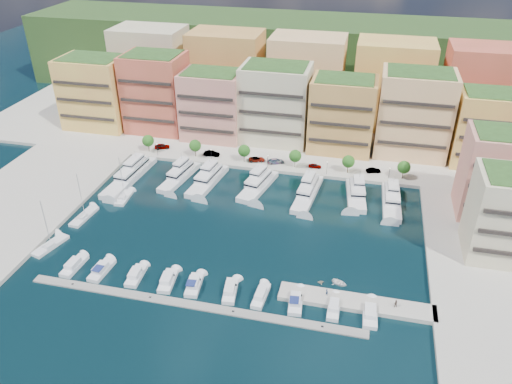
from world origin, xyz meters
The scene contains 61 objects.
ground centered at (0.00, 0.00, 0.00)m, with size 400.00×400.00×0.00m, color black.
north_quay centered at (0.00, 62.00, 0.00)m, with size 220.00×64.00×2.00m, color #9E998E.
east_quay centered at (62.00, -8.00, 0.00)m, with size 34.00×76.00×2.00m, color #9E998E.
west_quay centered at (-62.00, -8.00, 0.00)m, with size 34.00×76.00×2.00m, color #9E998E.
hillside centered at (0.00, 110.00, 0.00)m, with size 240.00×40.00×58.00m, color #273E19.
south_pontoon centered at (-3.00, -30.00, 0.00)m, with size 72.00×2.20×0.35m, color gray.
finger_pier centered at (30.00, -22.00, 0.00)m, with size 32.00×5.00×2.00m, color #9E998E.
apartment_0 centered at (-66.00, 49.99, 13.31)m, with size 22.00×16.50×24.80m.
apartment_1 centered at (-44.00, 51.99, 14.31)m, with size 20.00×16.50×26.80m.
apartment_2 centered at (-23.00, 49.99, 12.31)m, with size 20.00×15.50×22.80m.
apartment_3 centered at (-2.00, 51.99, 13.81)m, with size 22.00×16.50×25.80m.
apartment_4 centered at (20.00, 49.99, 12.81)m, with size 20.00×15.50×23.80m.
apartment_5 centered at (42.00, 51.99, 14.31)m, with size 22.00×16.50×26.80m.
apartment_6 centered at (64.00, 49.99, 12.31)m, with size 20.00×15.50×22.80m.
apartment_east_a centered at (62.00, 19.99, 12.31)m, with size 18.00×14.50×22.80m.
backblock_0 centered at (-55.00, 74.00, 16.00)m, with size 26.00×18.00×30.00m, color beige.
backblock_1 centered at (-25.00, 74.00, 16.00)m, with size 26.00×18.00×30.00m, color #D79E50.
backblock_2 centered at (5.00, 74.00, 16.00)m, with size 26.00×18.00×30.00m, color #ECB17C.
backblock_3 centered at (35.00, 74.00, 16.00)m, with size 26.00×18.00×30.00m, color #E4C653.
backblock_4 centered at (65.00, 74.00, 16.00)m, with size 26.00×18.00×30.00m, color #D55847.
tree_0 centered at (-40.00, 33.50, 4.74)m, with size 3.80×3.80×5.65m.
tree_1 centered at (-24.00, 33.50, 4.74)m, with size 3.80×3.80×5.65m.
tree_2 centered at (-8.00, 33.50, 4.74)m, with size 3.80×3.80×5.65m.
tree_3 centered at (8.00, 33.50, 4.74)m, with size 3.80×3.80×5.65m.
tree_4 centered at (24.00, 33.50, 4.74)m, with size 3.80×3.80×5.65m.
tree_5 centered at (40.00, 33.50, 4.74)m, with size 3.80×3.80×5.65m.
lamppost_0 centered at (-36.00, 31.20, 3.83)m, with size 0.30×0.30×4.20m.
lamppost_1 centered at (-18.00, 31.20, 3.83)m, with size 0.30×0.30×4.20m.
lamppost_2 centered at (0.00, 31.20, 3.83)m, with size 0.30×0.30×4.20m.
lamppost_3 centered at (18.00, 31.20, 3.83)m, with size 0.30×0.30×4.20m.
lamppost_4 centered at (36.00, 31.20, 3.83)m, with size 0.30×0.30×4.20m.
yacht_0 centered at (-38.74, 17.24, 1.21)m, with size 6.68×25.95×7.30m.
yacht_1 centered at (-24.28, 20.23, 1.09)m, with size 7.15×19.47×7.30m.
yacht_2 centered at (-15.43, 19.99, 1.21)m, with size 7.63×20.16×7.30m.
yacht_3 centered at (-0.38, 20.41, 1.21)m, with size 8.67×19.36×7.30m.
yacht_4 centered at (14.10, 19.33, 1.09)m, with size 6.62×21.35×7.30m.
yacht_5 centered at (27.32, 21.43, 1.21)m, with size 6.65×16.97×7.30m.
yacht_6 centered at (36.94, 20.33, 1.21)m, with size 5.29×19.08×7.30m.
cruiser_0 centered at (-32.80, -24.59, 0.55)m, with size 3.07×7.96×2.55m.
cruiser_1 centered at (-26.02, -24.60, 0.57)m, with size 3.29×7.97×2.66m.
cruiser_2 centered at (-17.72, -24.58, 0.55)m, with size 3.16×7.39×2.55m.
cruiser_3 centered at (-10.23, -24.58, 0.55)m, with size 3.58×7.73×2.55m.
cruiser_4 centered at (-4.22, -24.60, 0.57)m, with size 3.57×7.53×2.66m.
cruiser_5 centered at (3.86, -24.58, 0.55)m, with size 3.56×7.88×2.55m.
cruiser_6 centered at (10.48, -24.58, 0.55)m, with size 2.76×7.72×2.55m.
cruiser_7 centered at (17.85, -24.60, 0.57)m, with size 3.44×7.88×2.66m.
cruiser_8 centered at (25.68, -24.58, 0.55)m, with size 2.43×7.29×2.55m.
cruiser_9 centered at (32.88, -24.59, 0.55)m, with size 3.13×8.19×2.55m.
sailboat_1 centered at (-41.22, -5.63, 0.31)m, with size 3.54×9.88×13.20m.
sailboat_0 centered at (-42.57, -18.88, 0.31)m, with size 5.13×9.90×13.20m.
sailboat_2 centered at (-35.31, 5.41, 0.32)m, with size 3.31×8.10×13.20m.
tender_1 centered at (22.12, -17.06, 0.38)m, with size 1.26×1.46×0.77m, color #BFAD92.
tender_2 centered at (26.14, -16.44, 0.36)m, with size 2.48×3.48×0.72m, color white.
car_0 centered at (-36.64, 36.42, 1.83)m, with size 1.97×4.89×1.67m, color gray.
car_1 centered at (-19.12, 34.95, 1.83)m, with size 1.75×5.03×1.66m, color gray.
car_2 centered at (-4.22, 34.59, 1.69)m, with size 2.30×5.00×1.39m, color gray.
car_3 centered at (1.77, 34.60, 1.77)m, with size 2.15×5.28×1.53m, color gray.
car_4 centered at (14.06, 34.37, 1.67)m, with size 1.57×3.91×1.33m, color gray.
car_5 centered at (31.58, 35.33, 1.72)m, with size 1.52×4.35×1.43m, color gray.
person_0 centered at (23.86, -21.63, 1.81)m, with size 0.59×0.39×1.62m, color #2A3A54.
person_1 centered at (37.71, -21.84, 1.83)m, with size 0.81×0.63×1.66m, color #4E392F.
Camera 1 is at (27.51, -101.26, 72.22)m, focal length 35.00 mm.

